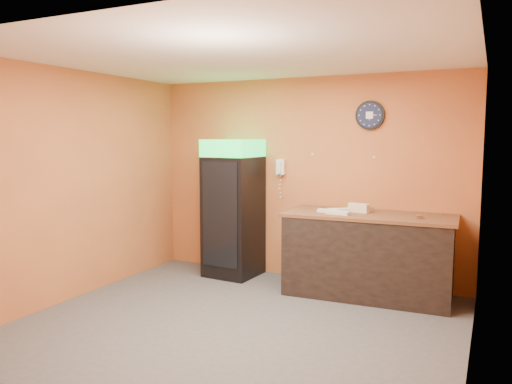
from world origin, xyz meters
The scene contains 15 objects.
floor centered at (0.00, 0.00, 0.00)m, with size 4.50×4.50×0.00m, color #47474C.
back_wall centered at (0.00, 2.00, 1.40)m, with size 4.50×0.02×2.80m, color #CB7339.
left_wall centered at (-2.25, 0.00, 1.40)m, with size 0.02×4.00×2.80m, color #CB7339.
right_wall centered at (2.25, 0.00, 1.40)m, with size 0.02×4.00×2.80m, color #CB7339.
ceiling centered at (0.00, 0.00, 2.80)m, with size 4.50×4.00×0.02m, color white.
beverage_cooler centered at (-0.95, 1.61, 0.95)m, with size 0.73×0.74×1.95m.
prep_counter centered at (1.00, 1.56, 0.50)m, with size 1.99×0.89×1.00m, color black.
wall_clock centered at (0.89, 1.97, 2.26)m, with size 0.38×0.06×0.38m.
wall_phone centered at (-0.36, 1.95, 1.56)m, with size 0.12×0.10×0.22m.
butcher_paper centered at (1.00, 1.56, 1.02)m, with size 2.08×0.90×0.04m, color brown.
sub_roll_stack centered at (0.86, 1.60, 1.09)m, with size 0.28×0.16×0.11m.
wrapped_sandwich_left centered at (0.51, 1.44, 1.06)m, with size 0.27×0.10×0.04m, color silver.
wrapped_sandwich_mid centered at (0.67, 1.34, 1.06)m, with size 0.29×0.11×0.04m, color silver.
wrapped_sandwich_right centered at (0.62, 1.57, 1.06)m, with size 0.29×0.11×0.04m, color silver.
kitchen_tool centered at (0.99, 1.74, 1.07)m, with size 0.06×0.06×0.06m, color silver.
Camera 1 is at (2.37, -4.56, 1.99)m, focal length 35.00 mm.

